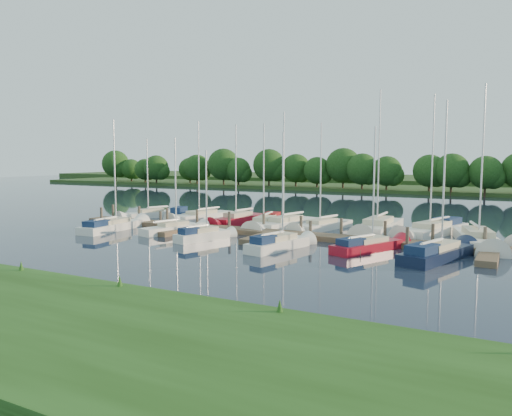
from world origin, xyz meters
The scene contains 23 objects.
ground centered at (0.00, 0.00, 0.00)m, with size 260.00×260.00×0.00m, color #1A2535.
near_bank centered at (0.00, -16.00, 0.25)m, with size 90.00×10.00×0.50m, color #1E4112.
dock centered at (0.00, 7.31, 0.20)m, with size 40.00×6.00×0.40m.
mooring_pilings centered at (0.00, 8.43, 0.60)m, with size 38.24×2.84×2.00m.
far_shore centered at (0.00, 75.00, 0.30)m, with size 180.00×30.00×0.60m, color #1F3D17.
distant_hill centered at (0.00, 100.00, 0.70)m, with size 220.00×40.00×1.40m, color #385224.
treeline centered at (-0.78, 61.89, 4.05)m, with size 145.38×9.77×8.13m.
sailboat_n_0 centered at (-17.14, 12.84, 0.27)m, with size 3.73×6.67×8.67m.
motorboat centered at (-13.90, 13.46, 0.33)m, with size 2.27×4.71×1.50m.
sailboat_n_2 centered at (-11.37, 13.87, 0.26)m, with size 3.30×8.29×10.33m.
sailboat_n_3 centered at (-6.40, 12.91, 0.28)m, with size 2.68×7.73×9.90m.
sailboat_n_4 centered at (-3.06, 12.15, 0.32)m, with size 2.86×7.78×9.81m.
sailboat_n_5 centered at (-1.00, 12.11, 0.28)m, with size 3.62×8.50×10.77m.
sailboat_n_6 centered at (2.14, 12.96, 0.27)m, with size 3.42×7.73×9.72m.
sailboat_n_7 centered at (6.92, 13.88, 0.28)m, with size 2.34×9.75×12.46m.
sailboat_n_8 centered at (11.30, 14.46, 0.32)m, with size 4.64×9.38×11.85m.
sailboat_n_9 centered at (14.99, 11.03, 0.28)m, with size 4.22×9.54×12.03m.
sailboat_s_0 centered at (-13.95, 4.09, 0.31)m, with size 2.44×7.98×10.06m.
sailboat_s_1 centered at (-8.27, 5.36, 0.27)m, with size 2.93×6.54×8.38m.
sailboat_s_2 centered at (-3.94, 3.38, 0.32)m, with size 2.54×5.52×7.29m.
sailboat_s_3 centered at (2.93, 2.61, 0.33)m, with size 2.70×6.57×8.49m.
sailboat_s_4 centered at (8.59, 5.03, 0.31)m, with size 3.91×6.76×8.82m.
sailboat_s_5 centered at (13.21, 4.22, 0.33)m, with size 3.80×8.06×10.29m.
Camera 1 is at (17.64, -28.34, 6.40)m, focal length 35.00 mm.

